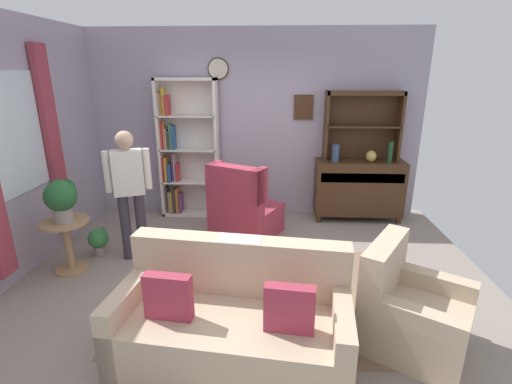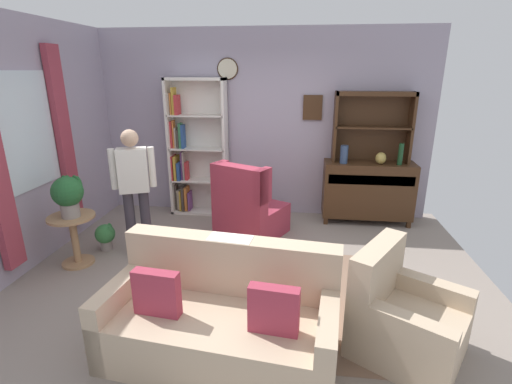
{
  "view_description": "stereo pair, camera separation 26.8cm",
  "coord_description": "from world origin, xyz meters",
  "views": [
    {
      "loc": [
        0.29,
        -3.63,
        2.2
      ],
      "look_at": [
        0.1,
        0.2,
        0.95
      ],
      "focal_mm": 26.24,
      "sensor_mm": 36.0,
      "label": 1
    },
    {
      "loc": [
        0.55,
        -3.61,
        2.2
      ],
      "look_at": [
        0.1,
        0.2,
        0.95
      ],
      "focal_mm": 26.24,
      "sensor_mm": 36.0,
      "label": 2
    }
  ],
  "objects": [
    {
      "name": "armchair_floral",
      "position": [
        1.43,
        -0.95,
        0.29
      ],
      "size": [
        1.06,
        1.05,
        0.88
      ],
      "color": "#C6AD8E",
      "rests_on": "ground_plane"
    },
    {
      "name": "potted_plant_small",
      "position": [
        -1.87,
        0.49,
        0.2
      ],
      "size": [
        0.25,
        0.25,
        0.34
      ],
      "color": "gray",
      "rests_on": "ground_plane"
    },
    {
      "name": "plant_stand",
      "position": [
        -2.03,
        0.1,
        0.38
      ],
      "size": [
        0.52,
        0.52,
        0.61
      ],
      "color": "#A87F56",
      "rests_on": "ground_plane"
    },
    {
      "name": "ground_plane",
      "position": [
        0.0,
        0.0,
        -0.01
      ],
      "size": [
        5.4,
        4.6,
        0.02
      ],
      "primitive_type": "cube",
      "color": "gray"
    },
    {
      "name": "bookshelf",
      "position": [
        -1.09,
        1.95,
        1.0
      ],
      "size": [
        0.9,
        0.3,
        2.1
      ],
      "color": "silver",
      "rests_on": "ground_plane"
    },
    {
      "name": "person_reading",
      "position": [
        -1.39,
        0.46,
        0.91
      ],
      "size": [
        0.51,
        0.31,
        1.56
      ],
      "color": "#38333D",
      "rests_on": "ground_plane"
    },
    {
      "name": "sideboard",
      "position": [
        1.58,
        1.86,
        0.51
      ],
      "size": [
        1.3,
        0.45,
        0.92
      ],
      "color": "#422816",
      "rests_on": "ground_plane"
    },
    {
      "name": "vase_round",
      "position": [
        1.71,
        1.79,
        1.01
      ],
      "size": [
        0.15,
        0.15,
        0.17
      ],
      "primitive_type": "ellipsoid",
      "color": "tan",
      "rests_on": "sideboard"
    },
    {
      "name": "wingback_chair",
      "position": [
        -0.12,
        1.11,
        0.38
      ],
      "size": [
        1.06,
        1.07,
        1.05
      ],
      "color": "#A33347",
      "rests_on": "ground_plane"
    },
    {
      "name": "wall_left",
      "position": [
        -2.52,
        0.03,
        1.4
      ],
      "size": [
        0.16,
        4.2,
        2.8
      ],
      "color": "#A399AD",
      "rests_on": "ground_plane"
    },
    {
      "name": "vase_tall",
      "position": [
        1.19,
        1.78,
        1.05
      ],
      "size": [
        0.11,
        0.11,
        0.26
      ],
      "primitive_type": "cylinder",
      "color": "#33476B",
      "rests_on": "sideboard"
    },
    {
      "name": "potted_plant_large",
      "position": [
        -2.01,
        0.09,
        0.89
      ],
      "size": [
        0.34,
        0.34,
        0.47
      ],
      "color": "gray",
      "rests_on": "plant_stand"
    },
    {
      "name": "wall_back",
      "position": [
        -0.0,
        2.13,
        1.41
      ],
      "size": [
        5.0,
        0.09,
        2.8
      ],
      "color": "#A399AD",
      "rests_on": "ground_plane"
    },
    {
      "name": "coffee_table",
      "position": [
        0.23,
        -0.16,
        0.35
      ],
      "size": [
        0.8,
        0.5,
        0.42
      ],
      "color": "#422816",
      "rests_on": "ground_plane"
    },
    {
      "name": "bottle_wine",
      "position": [
        1.97,
        1.77,
        1.07
      ],
      "size": [
        0.07,
        0.07,
        0.31
      ],
      "primitive_type": "cylinder",
      "color": "#194223",
      "rests_on": "sideboard"
    },
    {
      "name": "couch_floral",
      "position": [
        -0.01,
        -1.14,
        0.31
      ],
      "size": [
        1.89,
        1.05,
        0.9
      ],
      "color": "#C6AD8E",
      "rests_on": "ground_plane"
    },
    {
      "name": "book_stack",
      "position": [
        0.29,
        -0.24,
        0.46
      ],
      "size": [
        0.22,
        0.16,
        0.09
      ],
      "color": "gold",
      "rests_on": "coffee_table"
    },
    {
      "name": "area_rug",
      "position": [
        0.2,
        -0.3,
        0.0
      ],
      "size": [
        2.67,
        1.98,
        0.01
      ],
      "primitive_type": "cube",
      "color": "#846651",
      "rests_on": "ground_plane"
    },
    {
      "name": "sideboard_hutch",
      "position": [
        1.58,
        1.97,
        1.56
      ],
      "size": [
        1.1,
        0.26,
        1.0
      ],
      "color": "#422816",
      "rests_on": "sideboard"
    }
  ]
}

